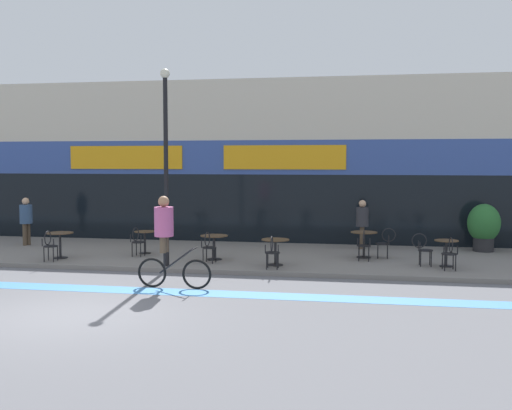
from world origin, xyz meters
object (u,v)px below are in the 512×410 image
object	(u,v)px
planter_pot	(484,226)
bistro_table_3	(275,246)
cyclist_0	(167,235)
bistro_table_0	(60,240)
cafe_chair_2_near	(208,245)
cafe_chair_5_near	(450,251)
cafe_chair_3_near	(272,250)
cafe_chair_0_near	(49,244)
bistro_table_1	(145,238)
cafe_chair_4_side	(385,241)
cafe_chair_4_near	(364,243)
cafe_chair_5_side	(423,247)
pedestrian_far_end	(26,217)
bistro_table_2	(214,242)
cafe_chair_1_near	(137,240)
lamp_post	(166,154)
bistro_table_4	(364,239)
bistro_table_5	(446,248)
pedestrian_near_end	(362,220)

from	to	relation	value
planter_pot	bistro_table_3	bearing A→B (deg)	-149.13
cyclist_0	bistro_table_0	bearing A→B (deg)	146.49
cafe_chair_2_near	cafe_chair_5_near	size ratio (longest dim) A/B	1.00
cafe_chair_3_near	bistro_table_3	bearing A→B (deg)	-1.95
cafe_chair_5_near	cafe_chair_0_near	bearing A→B (deg)	88.09
bistro_table_1	cafe_chair_4_side	size ratio (longest dim) A/B	0.78
cafe_chair_4_near	cafe_chair_5_side	distance (m)	1.67
bistro_table_1	pedestrian_far_end	distance (m)	4.80
bistro_table_2	cafe_chair_4_side	xyz separation A→B (m)	(4.92, 1.14, -0.00)
bistro_table_2	cyclist_0	size ratio (longest dim) A/B	0.36
cafe_chair_3_near	cafe_chair_4_side	xyz separation A→B (m)	(3.03, 2.37, 0.00)
bistro_table_0	cafe_chair_0_near	distance (m)	0.63
cafe_chair_4_side	cafe_chair_5_near	size ratio (longest dim) A/B	1.00
cafe_chair_1_near	cyclist_0	bearing A→B (deg)	-143.99
cafe_chair_5_side	lamp_post	distance (m)	7.47
bistro_table_0	bistro_table_4	bearing A→B (deg)	10.68
bistro_table_5	cafe_chair_3_near	size ratio (longest dim) A/B	0.81
cafe_chair_0_near	cafe_chair_5_side	bearing A→B (deg)	-87.72
cafe_chair_0_near	cafe_chair_5_near	world-z (taller)	same
cafe_chair_0_near	cafe_chair_4_side	distance (m)	9.75
bistro_table_3	pedestrian_far_end	xyz separation A→B (m)	(-8.95, 2.42, 0.44)
bistro_table_3	cafe_chair_5_near	world-z (taller)	cafe_chair_5_near
cafe_chair_5_near	pedestrian_far_end	distance (m)	13.80
bistro_table_1	bistro_table_4	size ratio (longest dim) A/B	0.90
cafe_chair_0_near	cafe_chair_2_near	distance (m)	4.58
bistro_table_2	planter_pot	size ratio (longest dim) A/B	0.53
cafe_chair_4_near	pedestrian_far_end	xyz separation A→B (m)	(-11.36, 1.30, 0.45)
bistro_table_4	cafe_chair_4_near	size ratio (longest dim) A/B	0.87
cafe_chair_0_near	pedestrian_far_end	xyz separation A→B (m)	(-2.50, 2.97, 0.45)
cafe_chair_0_near	cafe_chair_3_near	xyz separation A→B (m)	(6.45, -0.07, 0.00)
planter_pot	cyclist_0	xyz separation A→B (m)	(-8.34, -6.52, 0.32)
bistro_table_4	cafe_chair_0_near	bearing A→B (deg)	-165.46
cafe_chair_2_near	cafe_chair_5_side	world-z (taller)	same
cafe_chair_0_near	cyclist_0	size ratio (longest dim) A/B	0.41
cafe_chair_2_near	cafe_chair_4_near	bearing A→B (deg)	-69.74
bistro_table_1	pedestrian_far_end	bearing A→B (deg)	166.97
bistro_table_5	cafe_chair_0_near	size ratio (longest dim) A/B	0.81
bistro_table_1	bistro_table_4	distance (m)	6.71
cafe_chair_5_side	bistro_table_5	bearing A→B (deg)	-1.28
cyclist_0	pedestrian_far_end	size ratio (longest dim) A/B	1.34
bistro_table_3	cafe_chair_1_near	distance (m)	4.36
lamp_post	pedestrian_near_end	size ratio (longest dim) A/B	3.35
planter_pot	cyclist_0	world-z (taller)	cyclist_0
cafe_chair_5_near	cafe_chair_5_side	world-z (taller)	same
bistro_table_0	cafe_chair_5_side	xyz separation A→B (m)	(10.44, 0.53, -0.03)
bistro_table_2	cafe_chair_0_near	bearing A→B (deg)	-165.80
bistro_table_5	cafe_chair_4_side	xyz separation A→B (m)	(-1.58, 1.14, 0.00)
bistro_table_2	bistro_table_4	bearing A→B (deg)	14.90
planter_pot	cafe_chair_4_near	bearing A→B (deg)	-145.69
cafe_chair_2_near	cyclist_0	distance (m)	2.89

